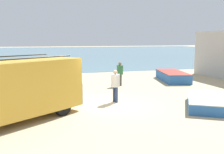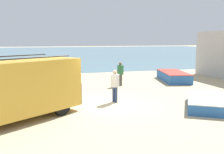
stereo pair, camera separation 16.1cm
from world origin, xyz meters
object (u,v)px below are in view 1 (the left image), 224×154
at_px(fishing_rowboat_1, 206,102).
at_px(fisherman_0, 115,83).
at_px(fishing_rowboat_0, 35,80).
at_px(parked_van, 14,88).
at_px(fisherman_1, 120,72).
at_px(fishing_rowboat_2, 172,76).

distance_m(fishing_rowboat_1, fisherman_0, 4.40).
height_order(fishing_rowboat_0, fishing_rowboat_1, fishing_rowboat_0).
bearing_deg(parked_van, fishing_rowboat_1, -36.65).
relative_size(fishing_rowboat_1, fisherman_1, 2.42).
xyz_separation_m(fishing_rowboat_1, fisherman_0, (-3.82, 2.07, 0.73)).
bearing_deg(fishing_rowboat_0, fishing_rowboat_1, -150.75).
bearing_deg(fishing_rowboat_1, fisherman_1, 50.53).
bearing_deg(parked_van, fishing_rowboat_2, -0.85).
relative_size(parked_van, fishing_rowboat_2, 1.13).
bearing_deg(fisherman_0, fisherman_1, 43.42).
relative_size(fishing_rowboat_2, fisherman_1, 3.05).
bearing_deg(fisherman_1, fisherman_0, -51.54).
bearing_deg(parked_van, fishing_rowboat_0, 49.98).
xyz_separation_m(fishing_rowboat_2, fisherman_1, (-4.58, -1.16, 0.62)).
height_order(fishing_rowboat_0, fisherman_0, fisherman_0).
xyz_separation_m(parked_van, fishing_rowboat_0, (0.79, 8.11, -0.97)).
height_order(parked_van, fisherman_0, parked_van).
xyz_separation_m(fishing_rowboat_1, fisherman_1, (-2.16, 6.38, 0.72)).
height_order(fishing_rowboat_1, fisherman_0, fisherman_0).
bearing_deg(fishing_rowboat_2, fishing_rowboat_1, 174.57).
height_order(fishing_rowboat_0, fishing_rowboat_2, fishing_rowboat_2).
distance_m(fishing_rowboat_0, fishing_rowboat_2, 10.10).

